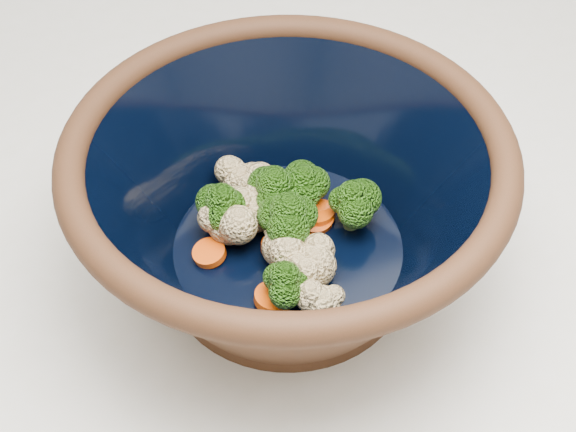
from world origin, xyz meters
TOP-DOWN VIEW (x-y plane):
  - mixing_bowl at (-0.10, 0.02)m, footprint 0.31×0.31m
  - vegetable_pile at (-0.10, 0.03)m, footprint 0.14×0.16m

SIDE VIEW (x-z plane):
  - vegetable_pile at x=-0.10m, z-range 0.93..0.98m
  - mixing_bowl at x=-0.10m, z-range 0.91..1.04m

